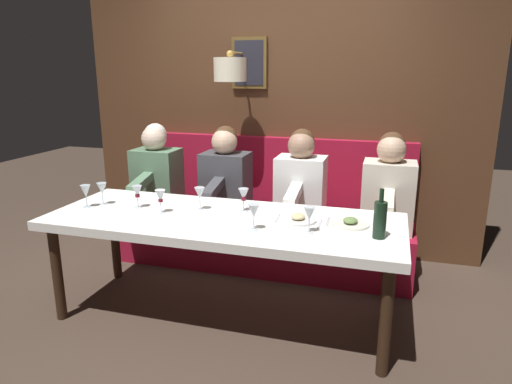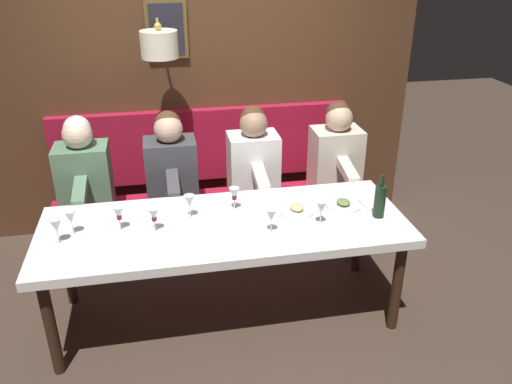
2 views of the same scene
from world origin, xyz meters
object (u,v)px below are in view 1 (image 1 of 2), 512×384
object	(u,v)px
wine_glass_6	(200,194)
wine_bottle	(380,219)
diner_nearest	(389,186)
wine_glass_2	(160,197)
wine_glass_7	(137,192)
diner_far	(156,171)
wine_glass_4	(254,212)
diner_near	(301,180)
diner_middle	(225,175)
dining_table	(223,226)
wine_glass_0	(309,214)
wine_glass_5	(102,189)
wine_glass_3	(86,192)
wine_glass_1	(244,195)

from	to	relation	value
wine_glass_6	wine_bottle	size ratio (longest dim) A/B	0.55
diner_nearest	wine_glass_2	bearing A→B (deg)	121.11
wine_glass_7	wine_bottle	distance (m)	1.69
diner_far	wine_glass_4	distance (m)	1.63
diner_near	diner_middle	bearing A→B (deg)	90.00
diner_far	wine_bottle	bearing A→B (deg)	-116.37
dining_table	wine_glass_6	world-z (taller)	wine_glass_6
diner_nearest	wine_glass_7	xyz separation A→B (m)	(-0.85, 1.72, 0.04)
wine_glass_0	wine_bottle	bearing A→B (deg)	-85.86
wine_glass_7	wine_bottle	bearing A→B (deg)	-94.72
diner_near	dining_table	bearing A→B (deg)	157.96
diner_nearest	wine_glass_6	size ratio (longest dim) A/B	4.82
wine_glass_0	wine_glass_4	world-z (taller)	same
diner_near	wine_glass_0	size ratio (longest dim) A/B	4.82
dining_table	diner_middle	xyz separation A→B (m)	(0.88, 0.30, 0.14)
dining_table	wine_glass_7	world-z (taller)	wine_glass_7
wine_glass_5	wine_glass_6	world-z (taller)	same
diner_far	wine_bottle	distance (m)	2.22
wine_glass_6	wine_glass_2	bearing A→B (deg)	121.07
diner_near	wine_bottle	distance (m)	1.19
wine_glass_2	dining_table	bearing A→B (deg)	-86.81
diner_middle	wine_glass_3	size ratio (longest dim) A/B	4.82
dining_table	wine_glass_2	xyz separation A→B (m)	(-0.02, 0.45, 0.18)
wine_glass_1	wine_glass_7	size ratio (longest dim) A/B	1.00
diner_far	diner_nearest	bearing A→B (deg)	-90.00
diner_far	wine_glass_2	distance (m)	1.05
dining_table	diner_near	bearing A→B (deg)	-22.04
wine_glass_0	wine_bottle	distance (m)	0.41
diner_middle	wine_glass_5	world-z (taller)	diner_middle
dining_table	diner_middle	distance (m)	0.94
wine_glass_3	diner_near	bearing A→B (deg)	-55.71
wine_bottle	wine_glass_0	bearing A→B (deg)	94.14
wine_glass_5	diner_nearest	bearing A→B (deg)	-67.08
diner_near	wine_glass_3	bearing A→B (deg)	124.29
wine_glass_2	wine_glass_3	world-z (taller)	same
dining_table	diner_near	size ratio (longest dim) A/B	3.02
wine_glass_1	wine_glass_2	world-z (taller)	same
wine_glass_3	wine_glass_6	size ratio (longest dim) A/B	1.00
diner_middle	wine_glass_1	size ratio (longest dim) A/B	4.82
wine_glass_7	wine_glass_0	bearing A→B (deg)	-97.56
diner_near	diner_far	distance (m)	1.32
wine_glass_0	wine_glass_2	world-z (taller)	same
wine_glass_2	diner_nearest	bearing A→B (deg)	-58.89
diner_near	wine_glass_4	size ratio (longest dim) A/B	4.82
dining_table	diner_middle	size ratio (longest dim) A/B	3.02
wine_glass_0	wine_glass_6	bearing A→B (deg)	73.19
wine_glass_4	wine_glass_6	size ratio (longest dim) A/B	1.00
diner_far	wine_glass_7	world-z (taller)	diner_far
diner_nearest	wine_glass_3	size ratio (longest dim) A/B	4.82
wine_glass_2	wine_glass_3	size ratio (longest dim) A/B	1.00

